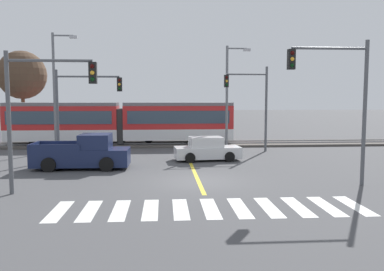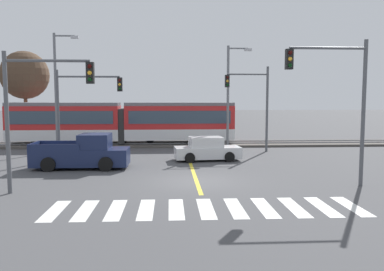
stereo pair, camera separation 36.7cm
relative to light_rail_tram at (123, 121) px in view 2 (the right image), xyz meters
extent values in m
plane|color=#474749|center=(5.13, -14.74, -2.05)|extent=(200.00, 200.00, 0.00)
cube|color=#4C4742|center=(5.13, 0.01, -1.96)|extent=(120.00, 4.00, 0.18)
cube|color=#939399|center=(5.13, -0.71, -1.82)|extent=(120.00, 0.08, 0.10)
cube|color=#939399|center=(5.13, 0.73, -1.82)|extent=(120.00, 0.08, 0.10)
cube|color=silver|center=(-4.75, 0.01, -1.07)|extent=(9.00, 2.60, 0.90)
cube|color=red|center=(-4.75, 0.01, 0.33)|extent=(9.00, 2.60, 1.90)
cube|color=#384756|center=(-4.75, -1.31, 0.38)|extent=(8.28, 0.04, 1.04)
cube|color=slate|center=(-4.75, 0.01, 1.42)|extent=(9.00, 2.39, 0.28)
cylinder|color=black|center=(-2.28, 0.01, -1.52)|extent=(0.70, 0.20, 0.70)
cylinder|color=black|center=(-7.23, 0.01, -1.52)|extent=(0.70, 0.20, 0.70)
cube|color=silver|center=(4.75, 0.01, -1.07)|extent=(9.00, 2.60, 0.90)
cube|color=red|center=(4.75, 0.01, 0.33)|extent=(9.00, 2.60, 1.90)
cube|color=#384756|center=(4.75, -1.31, 0.38)|extent=(8.28, 0.04, 1.04)
cube|color=slate|center=(4.75, 0.01, 1.42)|extent=(9.00, 2.39, 0.28)
cylinder|color=black|center=(7.22, 0.01, -1.52)|extent=(0.70, 0.20, 0.70)
cylinder|color=black|center=(2.27, 0.01, -1.52)|extent=(0.70, 0.20, 0.70)
cube|color=#2D2D2D|center=(0.00, 0.01, -0.37)|extent=(0.50, 2.34, 2.80)
cube|color=silver|center=(-0.37, -19.49, -2.04)|extent=(0.58, 2.80, 0.01)
cube|color=silver|center=(0.73, -19.50, -2.04)|extent=(0.58, 2.80, 0.01)
cube|color=silver|center=(1.83, -19.50, -2.04)|extent=(0.58, 2.80, 0.01)
cube|color=silver|center=(2.93, -19.51, -2.04)|extent=(0.58, 2.80, 0.01)
cube|color=silver|center=(4.03, -19.52, -2.04)|extent=(0.58, 2.80, 0.01)
cube|color=silver|center=(5.13, -19.52, -2.04)|extent=(0.58, 2.80, 0.01)
cube|color=silver|center=(6.23, -19.53, -2.04)|extent=(0.58, 2.80, 0.01)
cube|color=silver|center=(7.33, -19.54, -2.04)|extent=(0.58, 2.80, 0.01)
cube|color=silver|center=(8.43, -19.54, -2.04)|extent=(0.58, 2.80, 0.01)
cube|color=silver|center=(9.53, -19.55, -2.04)|extent=(0.58, 2.80, 0.01)
cube|color=silver|center=(10.63, -19.56, -2.04)|extent=(0.58, 2.80, 0.01)
cube|color=gold|center=(5.13, -9.76, -2.05)|extent=(0.20, 15.53, 0.01)
cube|color=silver|center=(6.30, -8.28, -1.53)|extent=(4.32, 2.03, 0.72)
cube|color=silver|center=(6.20, -8.29, -0.85)|extent=(2.21, 1.68, 0.64)
cube|color=#384756|center=(7.20, -8.21, -0.85)|extent=(0.21, 1.43, 0.52)
cube|color=#384756|center=(6.14, -7.51, -0.85)|extent=(1.78, 0.18, 0.48)
cylinder|color=black|center=(7.49, -7.34, -1.73)|extent=(0.66, 0.27, 0.64)
cylinder|color=black|center=(7.62, -9.03, -1.73)|extent=(0.66, 0.27, 0.64)
cylinder|color=black|center=(4.97, -7.54, -1.73)|extent=(0.66, 0.27, 0.64)
cylinder|color=black|center=(5.11, -9.23, -1.73)|extent=(0.66, 0.27, 0.64)
cube|color=#192347|center=(-1.23, -10.72, -1.38)|extent=(5.44, 2.08, 0.96)
cube|color=#192347|center=(-0.42, -10.74, -0.48)|extent=(1.74, 1.88, 0.84)
cube|color=#384756|center=(0.33, -10.76, -0.46)|extent=(0.14, 1.69, 0.66)
cube|color=#192347|center=(-2.42, -9.78, -0.72)|extent=(2.70, 0.18, 0.36)
cube|color=#192347|center=(-2.46, -11.62, -0.72)|extent=(2.70, 0.18, 0.36)
cube|color=#192347|center=(-3.87, -10.66, -0.72)|extent=(0.16, 1.96, 0.36)
cylinder|color=black|center=(0.36, -9.78, -1.65)|extent=(0.81, 0.30, 0.80)
cylinder|color=black|center=(0.32, -11.74, -1.65)|extent=(0.81, 0.30, 0.80)
cylinder|color=black|center=(-2.77, -9.71, -1.65)|extent=(0.81, 0.30, 0.80)
cylinder|color=black|center=(-2.81, -11.67, -1.65)|extent=(0.81, 0.30, 0.80)
cylinder|color=#515459|center=(-3.34, -7.35, 0.86)|extent=(0.18, 0.18, 5.82)
cylinder|color=#515459|center=(-1.34, -7.35, 3.33)|extent=(4.00, 0.12, 0.12)
cube|color=black|center=(0.66, -7.35, 2.83)|extent=(0.32, 0.28, 0.90)
sphere|color=#360605|center=(0.66, -7.50, 3.10)|extent=(0.18, 0.18, 0.18)
sphere|color=#F7AA26|center=(0.66, -7.50, 2.83)|extent=(0.18, 0.18, 0.18)
sphere|color=black|center=(0.66, -7.50, 2.56)|extent=(0.18, 0.18, 0.18)
cylinder|color=#515459|center=(12.65, -16.12, 1.28)|extent=(0.18, 0.18, 6.66)
cylinder|color=#515459|center=(10.90, -16.12, 4.22)|extent=(3.50, 0.12, 0.12)
cube|color=black|center=(9.15, -16.12, 3.72)|extent=(0.32, 0.28, 0.90)
sphere|color=#360605|center=(9.15, -16.27, 3.99)|extent=(0.18, 0.18, 0.18)
sphere|color=#F7AA26|center=(9.15, -16.27, 3.72)|extent=(0.18, 0.18, 0.18)
sphere|color=black|center=(9.15, -16.27, 3.45)|extent=(0.18, 0.18, 0.18)
cylinder|color=#515459|center=(11.12, -4.38, 1.10)|extent=(0.18, 0.18, 6.30)
cylinder|color=#515459|center=(9.62, -4.38, 3.68)|extent=(3.00, 0.12, 0.12)
cube|color=black|center=(8.12, -4.38, 3.18)|extent=(0.32, 0.28, 0.90)
sphere|color=#360605|center=(8.12, -4.53, 3.45)|extent=(0.18, 0.18, 0.18)
sphere|color=#F7AA26|center=(8.12, -4.53, 3.18)|extent=(0.18, 0.18, 0.18)
sphere|color=black|center=(8.12, -4.53, 2.91)|extent=(0.18, 0.18, 0.18)
cylinder|color=#515459|center=(-3.00, -16.67, 0.95)|extent=(0.18, 0.18, 5.99)
cylinder|color=#515459|center=(-1.25, -16.67, 3.55)|extent=(3.50, 0.12, 0.12)
cube|color=black|center=(0.50, -16.67, 3.05)|extent=(0.32, 0.28, 0.90)
sphere|color=#360605|center=(0.50, -16.82, 3.32)|extent=(0.18, 0.18, 0.18)
sphere|color=#F7AA26|center=(0.50, -16.82, 3.05)|extent=(0.18, 0.18, 0.18)
sphere|color=black|center=(0.50, -16.82, 2.78)|extent=(0.18, 0.18, 0.18)
cylinder|color=slate|center=(-4.53, -3.23, 2.33)|extent=(0.20, 0.20, 8.75)
cylinder|color=slate|center=(-3.79, -3.23, 6.50)|extent=(1.49, 0.12, 0.12)
cube|color=#B2B2B7|center=(-3.04, -3.23, 6.40)|extent=(0.56, 0.28, 0.20)
cylinder|color=slate|center=(8.46, -2.59, 1.95)|extent=(0.20, 0.20, 8.00)
cylinder|color=slate|center=(9.22, -2.59, 5.75)|extent=(1.54, 0.12, 0.12)
cube|color=#B2B2B7|center=(9.99, -2.59, 5.65)|extent=(0.56, 0.28, 0.20)
cylinder|color=brown|center=(-9.05, 3.52, 0.53)|extent=(0.32, 0.32, 5.15)
sphere|color=#4C3828|center=(-9.05, 3.52, 3.96)|extent=(4.29, 4.29, 4.29)
camera|label=1|loc=(3.34, -34.10, 2.09)|focal=38.00mm
camera|label=2|loc=(3.71, -34.12, 2.09)|focal=38.00mm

